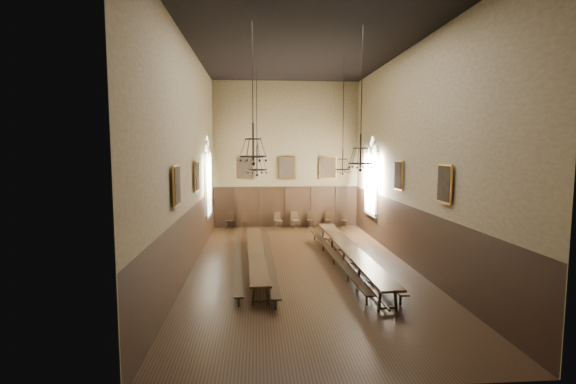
{
  "coord_description": "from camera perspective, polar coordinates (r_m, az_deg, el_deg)",
  "views": [
    {
      "loc": [
        -1.85,
        -16.86,
        4.83
      ],
      "look_at": [
        -0.46,
        1.5,
        2.95
      ],
      "focal_mm": 26.0,
      "sensor_mm": 36.0,
      "label": 1
    }
  ],
  "objects": [
    {
      "name": "chair_6",
      "position": [
        26.17,
        5.5,
        -4.19
      ],
      "size": [
        0.49,
        0.49,
        0.95
      ],
      "rotation": [
        0.0,
        0.0,
        -0.19
      ],
      "color": "black",
      "rests_on": "floor"
    },
    {
      "name": "wall_back",
      "position": [
        25.94,
        -0.24,
        5.1
      ],
      "size": [
        9.0,
        0.02,
        9.0
      ],
      "primitive_type": "cube",
      "color": "#897954",
      "rests_on": "ground"
    },
    {
      "name": "chandelier_front_left",
      "position": [
        14.09,
        -4.8,
        6.04
      ],
      "size": [
        0.9,
        0.9,
        4.56
      ],
      "color": "black",
      "rests_on": "ceiling"
    },
    {
      "name": "bench_right_outer",
      "position": [
        18.0,
        10.24,
        -8.9
      ],
      "size": [
        0.32,
        9.87,
        0.44
      ],
      "rotation": [
        0.0,
        0.0,
        0.0
      ],
      "color": "black",
      "rests_on": "floor"
    },
    {
      "name": "window_right",
      "position": [
        23.27,
        11.35,
        2.19
      ],
      "size": [
        0.2,
        2.2,
        4.6
      ],
      "primitive_type": null,
      "color": "white",
      "rests_on": "wall_right"
    },
    {
      "name": "table_right",
      "position": [
        17.58,
        8.37,
        -8.76
      ],
      "size": [
        0.92,
        10.77,
        0.84
      ],
      "rotation": [
        0.0,
        0.0,
        0.02
      ],
      "color": "black",
      "rests_on": "floor"
    },
    {
      "name": "chair_0",
      "position": [
        25.82,
        -8.02,
        -4.3
      ],
      "size": [
        0.57,
        0.57,
        1.04
      ],
      "rotation": [
        0.0,
        0.0,
        -0.28
      ],
      "color": "black",
      "rests_on": "floor"
    },
    {
      "name": "wainscot_panelling",
      "position": [
        17.33,
        1.9,
        -6.09
      ],
      "size": [
        9.0,
        18.0,
        2.5
      ],
      "primitive_type": null,
      "color": "black",
      "rests_on": "floor"
    },
    {
      "name": "wall_right",
      "position": [
        18.02,
        16.39,
        4.55
      ],
      "size": [
        0.02,
        18.0,
        9.0
      ],
      "primitive_type": "cube",
      "color": "#897954",
      "rests_on": "ground"
    },
    {
      "name": "portrait_right_1",
      "position": [
        14.78,
        20.61,
        1.07
      ],
      "size": [
        0.12,
        1.0,
        1.3
      ],
      "color": "#BE812D",
      "rests_on": "wall_right"
    },
    {
      "name": "window_left",
      "position": [
        22.55,
        -10.89,
        2.09
      ],
      "size": [
        0.2,
        2.2,
        4.6
      ],
      "primitive_type": null,
      "color": "white",
      "rests_on": "wall_left"
    },
    {
      "name": "chair_1",
      "position": [
        25.77,
        -5.89,
        -4.35
      ],
      "size": [
        0.43,
        0.43,
        0.97
      ],
      "rotation": [
        0.0,
        0.0,
        0.01
      ],
      "color": "black",
      "rests_on": "floor"
    },
    {
      "name": "portrait_back_0",
      "position": [
        25.78,
        -6.0,
        3.29
      ],
      "size": [
        1.1,
        0.12,
        1.4
      ],
      "color": "#BE812D",
      "rests_on": "wall_back"
    },
    {
      "name": "table_left",
      "position": [
        17.48,
        -4.41,
        -8.97
      ],
      "size": [
        0.99,
        9.54,
        0.74
      ],
      "rotation": [
        0.0,
        0.0,
        0.03
      ],
      "color": "black",
      "rests_on": "floor"
    },
    {
      "name": "wall_front",
      "position": [
        8.07,
        8.93,
        3.41
      ],
      "size": [
        9.0,
        0.02,
        9.0
      ],
      "primitive_type": "cube",
      "color": "#897954",
      "rests_on": "ground"
    },
    {
      "name": "portrait_back_2",
      "position": [
        26.15,
        5.49,
        3.33
      ],
      "size": [
        1.1,
        0.12,
        1.4
      ],
      "color": "#BE812D",
      "rests_on": "wall_back"
    },
    {
      "name": "floor",
      "position": [
        17.64,
        1.89,
        -10.1
      ],
      "size": [
        9.0,
        18.0,
        0.02
      ],
      "primitive_type": "cube",
      "color": "black",
      "rests_on": "ground"
    },
    {
      "name": "wall_left",
      "position": [
        17.07,
        -13.34,
        4.57
      ],
      "size": [
        0.02,
        18.0,
        9.0
      ],
      "primitive_type": "cube",
      "color": "#897954",
      "rests_on": "ground"
    },
    {
      "name": "chandelier_front_right",
      "position": [
        14.59,
        9.89,
        5.14
      ],
      "size": [
        0.82,
        0.82,
        4.8
      ],
      "color": "black",
      "rests_on": "ceiling"
    },
    {
      "name": "chandelier_back_right",
      "position": [
        19.55,
        7.49,
        4.28
      ],
      "size": [
        0.75,
        0.75,
        5.23
      ],
      "color": "black",
      "rests_on": "ceiling"
    },
    {
      "name": "bench_left_outer",
      "position": [
        17.59,
        -6.9,
        -9.21
      ],
      "size": [
        0.79,
        9.7,
        0.44
      ],
      "rotation": [
        0.0,
        0.0,
        0.05
      ],
      "color": "black",
      "rests_on": "floor"
    },
    {
      "name": "portrait_back_1",
      "position": [
        25.83,
        -0.22,
        3.32
      ],
      "size": [
        1.1,
        0.12,
        1.4
      ],
      "color": "#BE812D",
      "rests_on": "wall_back"
    },
    {
      "name": "bench_right_inner",
      "position": [
        17.9,
        6.3,
        -8.89
      ],
      "size": [
        0.65,
        10.21,
        0.46
      ],
      "rotation": [
        0.0,
        0.0,
        0.03
      ],
      "color": "black",
      "rests_on": "floor"
    },
    {
      "name": "chair_4",
      "position": [
        25.87,
        0.98,
        -4.25
      ],
      "size": [
        0.55,
        0.55,
        1.0
      ],
      "rotation": [
        0.0,
        0.0,
        0.3
      ],
      "color": "black",
      "rests_on": "floor"
    },
    {
      "name": "chair_3",
      "position": [
        25.79,
        -1.36,
        -4.31
      ],
      "size": [
        0.53,
        0.53,
        0.97
      ],
      "rotation": [
        0.0,
        0.0,
        0.28
      ],
      "color": "black",
      "rests_on": "floor"
    },
    {
      "name": "portrait_left_0",
      "position": [
        18.07,
        -12.38,
        2.11
      ],
      "size": [
        0.12,
        1.0,
        1.3
      ],
      "color": "#BE812D",
      "rests_on": "wall_left"
    },
    {
      "name": "portrait_right_0",
      "position": [
        18.95,
        14.89,
        2.22
      ],
      "size": [
        0.12,
        1.0,
        1.3
      ],
      "color": "#BE812D",
      "rests_on": "wall_right"
    },
    {
      "name": "chair_5",
      "position": [
        25.98,
        3.13,
        -4.22
      ],
      "size": [
        0.5,
        0.5,
        1.0
      ],
      "rotation": [
        0.0,
        0.0,
        -0.15
      ],
      "color": "black",
      "rests_on": "floor"
    },
    {
      "name": "chair_7",
      "position": [
        26.32,
        7.7,
        -4.21
      ],
      "size": [
        0.48,
        0.48,
        0.88
      ],
      "rotation": [
        0.0,
        0.0,
        -0.28
      ],
      "color": "black",
      "rests_on": "floor"
    },
    {
      "name": "portrait_left_1",
      "position": [
        13.64,
        -15.01,
        0.88
      ],
      "size": [
        0.12,
        1.0,
        1.3
      ],
      "color": "#BE812D",
      "rests_on": "wall_left"
    },
    {
      "name": "chandelier_back_left",
      "position": [
        19.48,
        -4.26,
        4.01
      ],
      "size": [
        0.91,
        0.91,
        5.27
      ],
      "color": "black",
      "rests_on": "ceiling"
    },
    {
      "name": "bench_left_inner",
      "position": [
        17.7,
        -2.67,
        -8.98
      ],
      "size": [
        0.47,
        10.72,
        0.48
      ],
      "rotation": [
        0.0,
        0.0,
        0.01
      ],
      "color": "black",
      "rests_on": "floor"
    },
    {
      "name": "ceiling",
      "position": [
        17.47,
        1.99,
        19.67
      ],
      "size": [
        9.0,
        18.0,
        0.02
      ],
      "primitive_type": "cube",
      "color": "black",
      "rests_on": "ground"
    }
  ]
}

